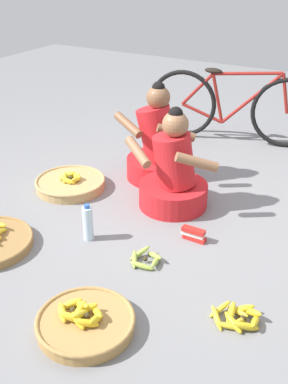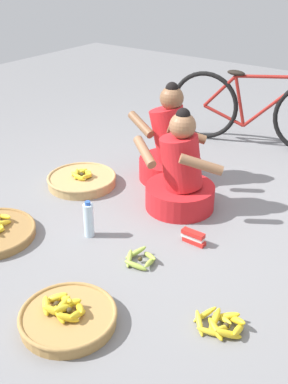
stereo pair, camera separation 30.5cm
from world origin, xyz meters
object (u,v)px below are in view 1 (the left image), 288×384
Objects in this scene: vendor_woman_behind at (157,148)px; loose_bananas_near_bicycle at (238,317)px; loose_bananas_back_center at (145,259)px; water_bottle at (88,223)px; banana_basket_back_right at (85,322)px; vendor_woman_front at (173,176)px; bicycle_leaning at (233,107)px; banana_basket_front_center at (70,183)px; packet_carton_stack at (194,234)px.

vendor_woman_behind is 2.84× the size of loose_bananas_near_bicycle.
loose_bananas_near_bicycle is 0.72m from loose_bananas_back_center.
vendor_woman_behind is 3.12× the size of water_bottle.
banana_basket_back_right reaches higher than loose_bananas_back_center.
vendor_woman_front is 2.67× the size of loose_bananas_near_bicycle.
bicycle_leaning reaches higher than loose_bananas_back_center.
water_bottle reaches higher than banana_basket_front_center.
packet_carton_stack is (1.19, -0.20, -0.00)m from banana_basket_front_center.
vendor_woman_front is at bearing 133.31° from packet_carton_stack.
banana_basket_front_center is 1.18m from loose_bananas_back_center.
packet_carton_stack is (-0.53, 0.60, 0.01)m from loose_bananas_near_bicycle.
loose_bananas_back_center is (-0.68, 0.22, -0.00)m from loose_bananas_near_bicycle.
banana_basket_back_right is 0.66m from loose_bananas_back_center.
water_bottle reaches higher than loose_bananas_near_bicycle.
vendor_woman_behind reaches higher than packet_carton_stack.
vendor_woman_behind is 1.14m from bicycle_leaning.
bicycle_leaning is 2.26m from loose_bananas_back_center.
water_bottle is at bearing -43.54° from banana_basket_front_center.
loose_bananas_near_bicycle is (0.67, 0.44, -0.01)m from banana_basket_back_right.
loose_bananas_back_center is at bearing -76.44° from vendor_woman_front.
banana_basket_back_right is 1.05m from packet_carton_stack.
loose_bananas_near_bicycle is at bearing -48.02° from vendor_woman_behind.
loose_bananas_near_bicycle is at bearing -17.55° from loose_bananas_back_center.
vendor_woman_behind is at bearing -102.59° from bicycle_leaning.
bicycle_leaning is at bearing 96.82° from loose_bananas_back_center.
banana_basket_back_right is at bearing -97.84° from packet_carton_stack.
banana_basket_front_center is 1.89m from loose_bananas_near_bicycle.
loose_bananas_back_center is at bearing -112.07° from packet_carton_stack.
water_bottle is (0.56, -0.54, 0.08)m from banana_basket_front_center.
packet_carton_stack reaches higher than loose_bananas_near_bicycle.
water_bottle is (-0.20, -2.18, -0.23)m from bicycle_leaning.
bicycle_leaning is 6.29× the size of water_bottle.
banana_basket_back_right is (0.53, -1.77, -0.22)m from vendor_woman_behind.
loose_bananas_near_bicycle is 1.10× the size of water_bottle.
banana_basket_back_right is at bearing -84.46° from bicycle_leaning.
vendor_woman_front is 2.93× the size of water_bottle.
banana_basket_back_right is at bearing -82.18° from vendor_woman_front.
bicycle_leaning reaches higher than packet_carton_stack.
water_bottle is at bearing -151.24° from packet_carton_stack.
loose_bananas_back_center is (0.27, -2.22, -0.33)m from bicycle_leaning.
vendor_woman_front reaches higher than bicycle_leaning.
vendor_woman_front is at bearing -86.63° from bicycle_leaning.
banana_basket_back_right is 2.35× the size of loose_bananas_back_center.
vendor_woman_behind reaches higher than vendor_woman_front.
water_bottle is (-0.48, 0.70, 0.08)m from banana_basket_back_right.
bicycle_leaning reaches higher than banana_basket_back_right.
water_bottle reaches higher than banana_basket_back_right.
banana_basket_back_right reaches higher than packet_carton_stack.
vendor_woman_behind is at bearing 131.95° from vendor_woman_front.
vendor_woman_front is 0.47× the size of bicycle_leaning.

